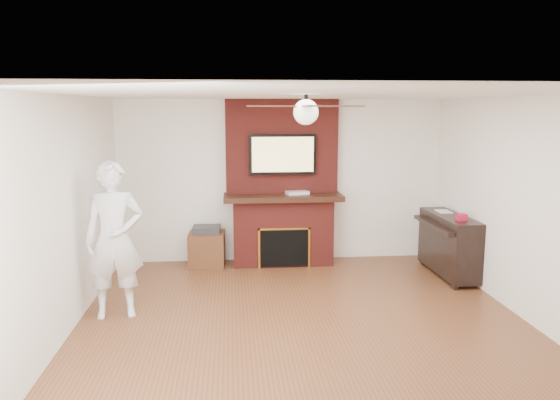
{
  "coord_description": "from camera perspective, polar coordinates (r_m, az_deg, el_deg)",
  "views": [
    {
      "loc": [
        -0.78,
        -5.61,
        2.35
      ],
      "look_at": [
        -0.19,
        0.9,
        1.26
      ],
      "focal_mm": 35.0,
      "sensor_mm": 36.0,
      "label": 1
    }
  ],
  "objects": [
    {
      "name": "ceiling_fan",
      "position": [
        5.67,
        2.73,
        9.28
      ],
      "size": [
        1.21,
        1.21,
        0.31
      ],
      "color": "black",
      "rests_on": "room_shell"
    },
    {
      "name": "side_table",
      "position": [
        8.36,
        -7.64,
        -4.92
      ],
      "size": [
        0.55,
        0.55,
        0.61
      ],
      "rotation": [
        0.0,
        0.0,
        -0.04
      ],
      "color": "#4F2B16",
      "rests_on": "ground"
    },
    {
      "name": "person",
      "position": [
        6.44,
        -16.95,
        -4.0
      ],
      "size": [
        0.72,
        0.54,
        1.79
      ],
      "primitive_type": "imported",
      "rotation": [
        0.0,
        0.0,
        0.17
      ],
      "color": "silver",
      "rests_on": "ground"
    },
    {
      "name": "candle_green_extra",
      "position": [
        8.29,
        -1.25,
        -6.62
      ],
      "size": [
        0.07,
        0.07,
        0.1
      ],
      "primitive_type": "cylinder",
      "color": "#327E67",
      "rests_on": "ground"
    },
    {
      "name": "tv",
      "position": [
        8.18,
        0.28,
        4.79
      ],
      "size": [
        1.0,
        0.08,
        0.6
      ],
      "color": "black",
      "rests_on": "fireplace"
    },
    {
      "name": "candle_cream",
      "position": [
        8.33,
        1.58,
        -6.52
      ],
      "size": [
        0.07,
        0.07,
        0.1
      ],
      "primitive_type": "cylinder",
      "color": "beige",
      "rests_on": "ground"
    },
    {
      "name": "candle_green",
      "position": [
        8.32,
        0.73,
        -6.57
      ],
      "size": [
        0.07,
        0.07,
        0.1
      ],
      "primitive_type": "cylinder",
      "color": "#2E7532",
      "rests_on": "ground"
    },
    {
      "name": "room_shell",
      "position": [
        5.77,
        2.64,
        -1.52
      ],
      "size": [
        5.36,
        5.86,
        2.86
      ],
      "color": "#59301A",
      "rests_on": "ground"
    },
    {
      "name": "cable_box",
      "position": [
        8.22,
        1.81,
        0.77
      ],
      "size": [
        0.37,
        0.26,
        0.05
      ],
      "primitive_type": "cube",
      "rotation": [
        0.0,
        0.0,
        0.22
      ],
      "color": "silver",
      "rests_on": "fireplace"
    },
    {
      "name": "candle_blue",
      "position": [
        8.34,
        1.35,
        -6.6
      ],
      "size": [
        0.06,
        0.06,
        0.07
      ],
      "primitive_type": "cylinder",
      "color": "teal",
      "rests_on": "ground"
    },
    {
      "name": "candle_orange",
      "position": [
        8.27,
        -0.79,
        -6.53
      ],
      "size": [
        0.06,
        0.06,
        0.14
      ],
      "primitive_type": "cylinder",
      "color": "orange",
      "rests_on": "ground"
    },
    {
      "name": "piano",
      "position": [
        8.11,
        17.21,
        -4.36
      ],
      "size": [
        0.53,
        1.35,
        0.96
      ],
      "rotation": [
        0.0,
        0.0,
        0.03
      ],
      "color": "black",
      "rests_on": "ground"
    },
    {
      "name": "fireplace",
      "position": [
        8.31,
        0.24,
        0.11
      ],
      "size": [
        1.78,
        0.64,
        2.5
      ],
      "color": "maroon",
      "rests_on": "ground"
    }
  ]
}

